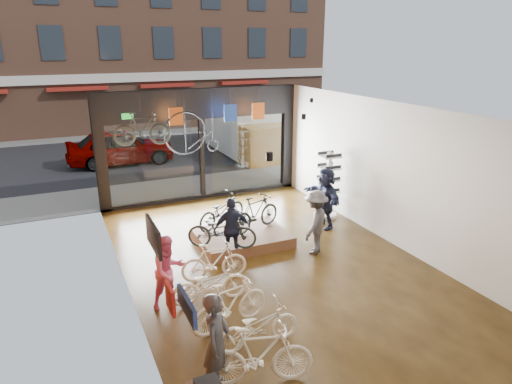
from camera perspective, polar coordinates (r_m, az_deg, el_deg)
ground_plane at (r=11.20m, az=3.10°, el=-9.85°), size 7.00×12.00×0.04m
ceiling at (r=9.98m, az=3.48°, el=9.99°), size 7.00×12.00×0.04m
wall_left at (r=9.42m, az=-16.11°, el=-3.32°), size 0.04×12.00×3.80m
wall_right at (r=12.40m, az=17.87°, el=1.68°), size 0.04×12.00×3.80m
storefront at (r=15.80m, az=-6.86°, el=5.88°), size 7.00×0.26×3.80m
exit_sign at (r=14.95m, az=-15.78°, el=9.11°), size 0.35×0.06×0.18m
street_road at (r=24.75m, az=-13.12°, el=5.50°), size 30.00×18.00×0.02m
sidewalk_near at (r=17.38m, az=-7.85°, el=0.70°), size 30.00×2.40×0.12m
sidewalk_far at (r=28.59m, az=-14.78°, el=7.19°), size 30.00×2.00×0.12m
opposite_building at (r=30.64m, az=-16.78°, el=20.80°), size 26.00×5.00×14.00m
street_car at (r=21.39m, az=-16.57°, el=5.46°), size 4.65×1.87×1.59m
box_truck at (r=21.87m, az=-0.95°, el=7.80°), size 2.17×6.52×2.57m
floor_bike_1 at (r=7.66m, az=0.39°, el=-19.76°), size 1.82×0.99×1.05m
floor_bike_2 at (r=8.52m, az=0.33°, el=-16.37°), size 1.56×0.55×0.82m
floor_bike_3 at (r=8.94m, az=-3.27°, el=-13.84°), size 1.73×0.79×1.00m
floor_bike_4 at (r=9.80m, az=-5.77°, el=-11.32°), size 1.66×0.66×0.86m
floor_bike_5 at (r=10.61m, az=-5.27°, el=-8.66°), size 1.58×0.66×0.92m
display_platform at (r=12.53m, az=-1.72°, el=-5.77°), size 2.40×1.80×0.30m
display_bike_left at (r=11.47m, az=-4.29°, el=-4.85°), size 1.81×1.37×0.91m
display_bike_mid at (r=12.49m, az=-0.00°, el=-2.62°), size 1.72×0.99×1.00m
display_bike_right at (r=12.80m, az=-4.30°, el=-2.35°), size 1.83×1.31×0.91m
customer_0 at (r=7.43m, az=-4.91°, el=-18.24°), size 0.69×0.73×1.68m
customer_1 at (r=9.64m, az=-10.85°, el=-9.69°), size 0.92×0.82×1.57m
customer_2 at (r=11.42m, az=-3.02°, el=-4.64°), size 1.00×0.53×1.62m
customer_3 at (r=11.83m, az=7.45°, el=-3.75°), size 1.24×1.19×1.70m
customer_5 at (r=13.51m, az=8.63°, el=-0.72°), size 0.57×1.69×1.81m
sunglasses_rack at (r=14.23m, az=9.00°, el=0.86°), size 0.64×0.54×2.10m
wall_merch at (r=6.67m, az=-9.44°, el=-18.30°), size 0.40×2.40×2.60m
penny_farthing at (r=14.52m, az=-7.74°, el=7.17°), size 1.70×0.06×1.36m
hung_bike at (r=13.35m, az=-14.05°, el=7.68°), size 1.63×0.70×0.95m
jersey_left at (r=14.56m, az=-9.96°, el=9.29°), size 0.45×0.03×0.55m
jersey_mid at (r=15.11m, az=-3.20°, el=9.85°), size 0.45×0.03×0.55m
jersey_right at (r=15.49m, az=0.28°, el=10.09°), size 0.45×0.03×0.55m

